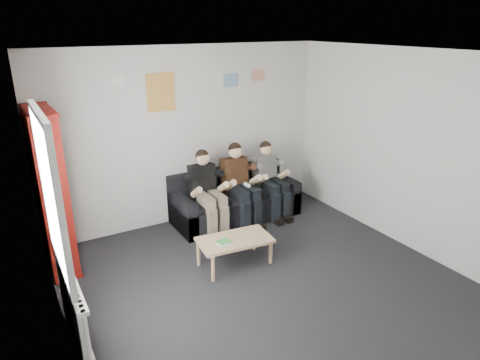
% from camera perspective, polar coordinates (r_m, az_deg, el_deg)
% --- Properties ---
extents(room_shell, '(5.00, 5.00, 5.00)m').
position_cam_1_polar(room_shell, '(4.55, 5.78, -1.00)').
color(room_shell, black).
rests_on(room_shell, ground).
extents(sofa, '(2.01, 0.82, 0.78)m').
position_cam_1_polar(sofa, '(6.90, -0.71, -2.85)').
color(sofa, black).
rests_on(sofa, ground).
extents(bookshelf, '(0.31, 0.93, 2.06)m').
position_cam_1_polar(bookshelf, '(5.77, -23.81, -1.41)').
color(bookshelf, maroon).
rests_on(bookshelf, ground).
extents(coffee_table, '(0.94, 0.52, 0.38)m').
position_cam_1_polar(coffee_table, '(5.57, -0.71, -8.24)').
color(coffee_table, tan).
rests_on(coffee_table, ground).
extents(game_cases, '(0.18, 0.14, 0.03)m').
position_cam_1_polar(game_cases, '(5.45, -2.20, -8.30)').
color(game_cases, white).
rests_on(game_cases, coffee_table).
extents(person_left, '(0.38, 0.81, 1.24)m').
position_cam_1_polar(person_left, '(6.38, -4.28, -1.66)').
color(person_left, black).
rests_on(person_left, sofa).
extents(person_middle, '(0.39, 0.84, 1.26)m').
position_cam_1_polar(person_middle, '(6.62, 0.09, -0.68)').
color(person_middle, '#532E1B').
rests_on(person_middle, sofa).
extents(person_right, '(0.37, 0.79, 1.21)m').
position_cam_1_polar(person_right, '(6.91, 4.10, 0.01)').
color(person_right, silver).
rests_on(person_right, sofa).
extents(radiator, '(0.10, 0.64, 0.60)m').
position_cam_1_polar(radiator, '(4.49, -20.49, -17.22)').
color(radiator, white).
rests_on(radiator, ground).
extents(window, '(0.05, 1.30, 2.36)m').
position_cam_1_polar(window, '(4.13, -22.67, -9.86)').
color(window, white).
rests_on(window, room_shell).
extents(poster_large, '(0.42, 0.01, 0.55)m').
position_cam_1_polar(poster_large, '(6.34, -10.52, 11.42)').
color(poster_large, '#E0C84F').
rests_on(poster_large, room_shell).
extents(poster_blue, '(0.25, 0.01, 0.20)m').
position_cam_1_polar(poster_blue, '(6.80, -1.21, 13.17)').
color(poster_blue, '#3D91CF').
rests_on(poster_blue, room_shell).
extents(poster_pink, '(0.22, 0.01, 0.18)m').
position_cam_1_polar(poster_pink, '(7.04, 2.46, 13.82)').
color(poster_pink, '#C13C92').
rests_on(poster_pink, room_shell).
extents(poster_sign, '(0.20, 0.01, 0.14)m').
position_cam_1_polar(poster_sign, '(6.14, -16.02, 12.59)').
color(poster_sign, white).
rests_on(poster_sign, room_shell).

